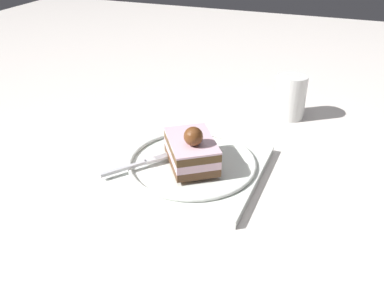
# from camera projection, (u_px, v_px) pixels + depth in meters

# --- Properties ---
(ground_plane) EXTENTS (2.40, 2.40, 0.00)m
(ground_plane) POSITION_uv_depth(u_px,v_px,m) (202.00, 166.00, 0.68)
(ground_plane) COLOR silver
(dessert_plate) EXTENTS (0.22, 0.22, 0.02)m
(dessert_plate) POSITION_uv_depth(u_px,v_px,m) (192.00, 166.00, 0.66)
(dessert_plate) COLOR silver
(dessert_plate) RESTS_ON ground_plane
(cake_slice) EXTENTS (0.11, 0.12, 0.07)m
(cake_slice) POSITION_uv_depth(u_px,v_px,m) (192.00, 150.00, 0.63)
(cake_slice) COLOR brown
(cake_slice) RESTS_ON dessert_plate
(fork) EXTENTS (0.08, 0.10, 0.00)m
(fork) POSITION_uv_depth(u_px,v_px,m) (140.00, 164.00, 0.64)
(fork) COLOR silver
(fork) RESTS_ON dessert_plate
(drink_glass_near) EXTENTS (0.06, 0.06, 0.09)m
(drink_glass_near) POSITION_uv_depth(u_px,v_px,m) (290.00, 99.00, 0.82)
(drink_glass_near) COLOR white
(drink_glass_near) RESTS_ON ground_plane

